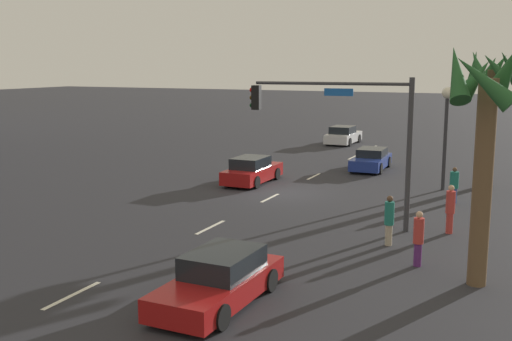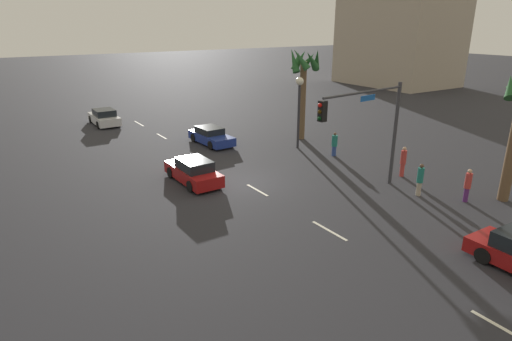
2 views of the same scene
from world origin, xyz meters
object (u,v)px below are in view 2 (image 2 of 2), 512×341
object	(u,v)px
car_3	(211,136)
pedestrian_2	(420,179)
pedestrian_0	(468,185)
pedestrian_3	(403,161)
palm_tree_0	(304,72)
building_2	(400,29)
pedestrian_1	(334,144)
car_2	(193,171)
streetlamp	(299,98)
traffic_signal	(371,120)
car_0	(104,117)

from	to	relation	value
car_3	pedestrian_2	xyz separation A→B (m)	(15.11, 4.43, 0.34)
pedestrian_0	pedestrian_3	size ratio (longest dim) A/B	0.96
palm_tree_0	building_2	distance (m)	35.78
pedestrian_2	building_2	bearing A→B (deg)	131.47
pedestrian_3	building_2	size ratio (longest dim) A/B	0.12
pedestrian_1	pedestrian_3	world-z (taller)	pedestrian_3
car_2	streetlamp	size ratio (longest dim) A/B	0.86
pedestrian_2	pedestrian_3	distance (m)	2.99
traffic_signal	pedestrian_2	world-z (taller)	traffic_signal
pedestrian_2	building_2	world-z (taller)	building_2
car_3	traffic_signal	world-z (taller)	traffic_signal
building_2	pedestrian_2	bearing A→B (deg)	-47.48
pedestrian_3	traffic_signal	bearing A→B (deg)	-80.81
palm_tree_0	pedestrian_3	bearing A→B (deg)	-2.65
car_0	pedestrian_1	bearing A→B (deg)	30.15
streetlamp	palm_tree_0	xyz separation A→B (m)	(-1.84, 1.84, 1.48)
car_2	pedestrian_1	size ratio (longest dim) A/B	2.67
palm_tree_0	streetlamp	bearing A→B (deg)	-45.06
building_2	palm_tree_0	bearing A→B (deg)	-60.31
car_3	pedestrian_0	bearing A→B (deg)	18.73
car_3	building_2	world-z (taller)	building_2
car_0	palm_tree_0	distance (m)	18.37
car_2	palm_tree_0	xyz separation A→B (m)	(-4.14, 11.26, 4.49)
pedestrian_1	pedestrian_0	bearing A→B (deg)	0.75
pedestrian_1	palm_tree_0	world-z (taller)	palm_tree_0
pedestrian_0	pedestrian_2	xyz separation A→B (m)	(-1.85, -1.32, 0.00)
car_2	pedestrian_1	world-z (taller)	pedestrian_1
car_0	palm_tree_0	world-z (taller)	palm_tree_0
palm_tree_0	building_2	bearing A→B (deg)	118.63
car_2	car_3	xyz separation A→B (m)	(-6.75, 4.66, -0.06)
car_3	pedestrian_2	bearing A→B (deg)	16.35
streetlamp	pedestrian_2	xyz separation A→B (m)	(10.66, -0.33, -2.72)
car_0	pedestrian_0	distance (m)	29.88
pedestrian_3	pedestrian_1	bearing A→B (deg)	-174.46
pedestrian_0	pedestrian_2	bearing A→B (deg)	-144.60
pedestrian_1	car_3	bearing A→B (deg)	-142.56
pedestrian_2	pedestrian_0	bearing A→B (deg)	35.40
traffic_signal	pedestrian_1	world-z (taller)	traffic_signal
car_3	palm_tree_0	distance (m)	8.43
building_2	pedestrian_1	bearing A→B (deg)	-54.88
pedestrian_3	palm_tree_0	bearing A→B (deg)	177.35
pedestrian_0	car_3	bearing A→B (deg)	-161.27
streetlamp	pedestrian_1	bearing A→B (deg)	16.62
car_3	traffic_signal	bearing A→B (deg)	10.19
car_3	car_2	bearing A→B (deg)	-34.60
car_2	building_2	xyz separation A→B (m)	(-21.25, 42.59, 7.01)
car_0	traffic_signal	size ratio (longest dim) A/B	0.69
car_3	streetlamp	bearing A→B (deg)	46.93
pedestrian_3	streetlamp	bearing A→B (deg)	-170.45
car_0	traffic_signal	bearing A→B (deg)	16.95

